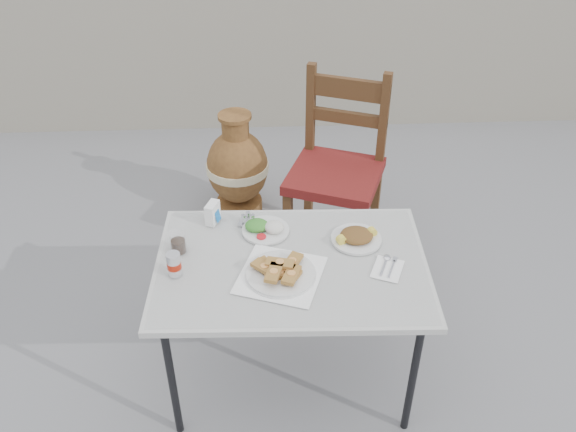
{
  "coord_description": "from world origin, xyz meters",
  "views": [
    {
      "loc": [
        -0.2,
        -1.95,
        2.26
      ],
      "look_at": [
        -0.11,
        -0.02,
        0.86
      ],
      "focal_mm": 38.0,
      "sensor_mm": 36.0,
      "label": 1
    }
  ],
  "objects_px": {
    "napkin_holder": "(213,213)",
    "pide_plate": "(280,270)",
    "condiment_caddy": "(248,220)",
    "terracotta_urn": "(237,167)",
    "chair": "(337,169)",
    "soda_can": "(174,264)",
    "salad_chopped_plate": "(356,237)",
    "cafe_table": "(291,271)",
    "salad_rice_plate": "(265,228)",
    "cola_glass": "(178,243)"
  },
  "relations": [
    {
      "from": "salad_rice_plate",
      "to": "cafe_table",
      "type": "bearing_deg",
      "value": -64.16
    },
    {
      "from": "salad_chopped_plate",
      "to": "chair",
      "type": "height_order",
      "value": "chair"
    },
    {
      "from": "chair",
      "to": "terracotta_urn",
      "type": "relative_size",
      "value": 1.58
    },
    {
      "from": "pide_plate",
      "to": "condiment_caddy",
      "type": "xyz_separation_m",
      "value": [
        -0.13,
        0.35,
        -0.01
      ]
    },
    {
      "from": "salad_chopped_plate",
      "to": "cola_glass",
      "type": "distance_m",
      "value": 0.74
    },
    {
      "from": "napkin_holder",
      "to": "terracotta_urn",
      "type": "relative_size",
      "value": 0.14
    },
    {
      "from": "pide_plate",
      "to": "condiment_caddy",
      "type": "height_order",
      "value": "pide_plate"
    },
    {
      "from": "cafe_table",
      "to": "salad_chopped_plate",
      "type": "bearing_deg",
      "value": 25.14
    },
    {
      "from": "condiment_caddy",
      "to": "terracotta_urn",
      "type": "relative_size",
      "value": 0.14
    },
    {
      "from": "soda_can",
      "to": "cafe_table",
      "type": "bearing_deg",
      "value": 6.01
    },
    {
      "from": "salad_chopped_plate",
      "to": "napkin_holder",
      "type": "bearing_deg",
      "value": 165.31
    },
    {
      "from": "pide_plate",
      "to": "cola_glass",
      "type": "distance_m",
      "value": 0.44
    },
    {
      "from": "napkin_holder",
      "to": "terracotta_urn",
      "type": "bearing_deg",
      "value": 107.07
    },
    {
      "from": "cafe_table",
      "to": "salad_rice_plate",
      "type": "relative_size",
      "value": 5.48
    },
    {
      "from": "soda_can",
      "to": "terracotta_urn",
      "type": "distance_m",
      "value": 1.46
    },
    {
      "from": "pide_plate",
      "to": "salad_chopped_plate",
      "type": "height_order",
      "value": "pide_plate"
    },
    {
      "from": "pide_plate",
      "to": "cola_glass",
      "type": "height_order",
      "value": "cola_glass"
    },
    {
      "from": "salad_chopped_plate",
      "to": "napkin_holder",
      "type": "relative_size",
      "value": 2.23
    },
    {
      "from": "terracotta_urn",
      "to": "salad_chopped_plate",
      "type": "bearing_deg",
      "value": -65.79
    },
    {
      "from": "pide_plate",
      "to": "terracotta_urn",
      "type": "height_order",
      "value": "pide_plate"
    },
    {
      "from": "pide_plate",
      "to": "salad_rice_plate",
      "type": "height_order",
      "value": "pide_plate"
    },
    {
      "from": "pide_plate",
      "to": "napkin_holder",
      "type": "bearing_deg",
      "value": 127.52
    },
    {
      "from": "soda_can",
      "to": "cola_glass",
      "type": "relative_size",
      "value": 1.08
    },
    {
      "from": "salad_chopped_plate",
      "to": "soda_can",
      "type": "bearing_deg",
      "value": -166.33
    },
    {
      "from": "salad_chopped_plate",
      "to": "soda_can",
      "type": "distance_m",
      "value": 0.76
    },
    {
      "from": "chair",
      "to": "cafe_table",
      "type": "bearing_deg",
      "value": -87.05
    },
    {
      "from": "chair",
      "to": "terracotta_urn",
      "type": "bearing_deg",
      "value": 163.5
    },
    {
      "from": "pide_plate",
      "to": "cola_glass",
      "type": "relative_size",
      "value": 4.18
    },
    {
      "from": "cola_glass",
      "to": "chair",
      "type": "xyz_separation_m",
      "value": [
        0.75,
        0.82,
        -0.16
      ]
    },
    {
      "from": "soda_can",
      "to": "napkin_holder",
      "type": "distance_m",
      "value": 0.36
    },
    {
      "from": "salad_chopped_plate",
      "to": "terracotta_urn",
      "type": "height_order",
      "value": "salad_chopped_plate"
    },
    {
      "from": "cola_glass",
      "to": "condiment_caddy",
      "type": "xyz_separation_m",
      "value": [
        0.28,
        0.18,
        -0.02
      ]
    },
    {
      "from": "condiment_caddy",
      "to": "chair",
      "type": "distance_m",
      "value": 0.81
    },
    {
      "from": "pide_plate",
      "to": "salad_chopped_plate",
      "type": "distance_m",
      "value": 0.39
    },
    {
      "from": "soda_can",
      "to": "terracotta_urn",
      "type": "height_order",
      "value": "soda_can"
    },
    {
      "from": "salad_rice_plate",
      "to": "terracotta_urn",
      "type": "height_order",
      "value": "salad_rice_plate"
    },
    {
      "from": "condiment_caddy",
      "to": "terracotta_urn",
      "type": "bearing_deg",
      "value": 94.63
    },
    {
      "from": "napkin_holder",
      "to": "pide_plate",
      "type": "bearing_deg",
      "value": -31.69
    },
    {
      "from": "napkin_holder",
      "to": "terracotta_urn",
      "type": "distance_m",
      "value": 1.12
    },
    {
      "from": "cafe_table",
      "to": "condiment_caddy",
      "type": "bearing_deg",
      "value": 122.8
    },
    {
      "from": "salad_chopped_plate",
      "to": "chair",
      "type": "xyz_separation_m",
      "value": [
        0.01,
        0.78,
        -0.14
      ]
    },
    {
      "from": "pide_plate",
      "to": "chair",
      "type": "distance_m",
      "value": 1.05
    },
    {
      "from": "cola_glass",
      "to": "pide_plate",
      "type": "bearing_deg",
      "value": -22.2
    },
    {
      "from": "soda_can",
      "to": "salad_chopped_plate",
      "type": "bearing_deg",
      "value": 13.67
    },
    {
      "from": "chair",
      "to": "pide_plate",
      "type": "bearing_deg",
      "value": -88.23
    },
    {
      "from": "pide_plate",
      "to": "terracotta_urn",
      "type": "distance_m",
      "value": 1.48
    },
    {
      "from": "terracotta_urn",
      "to": "cola_glass",
      "type": "bearing_deg",
      "value": -99.07
    },
    {
      "from": "cafe_table",
      "to": "pide_plate",
      "type": "bearing_deg",
      "value": -121.94
    },
    {
      "from": "pide_plate",
      "to": "cola_glass",
      "type": "bearing_deg",
      "value": 157.8
    },
    {
      "from": "cola_glass",
      "to": "chair",
      "type": "distance_m",
      "value": 1.12
    }
  ]
}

